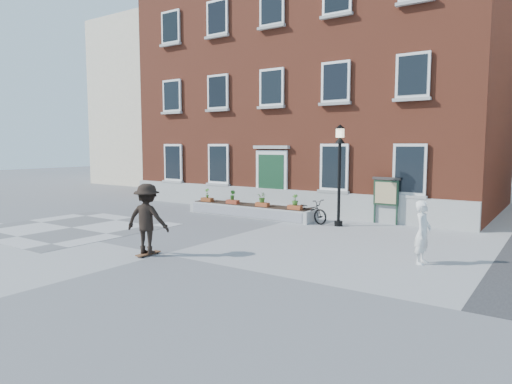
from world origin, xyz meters
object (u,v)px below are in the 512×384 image
Objects in this scene: bicycle at (309,211)px; skateboarder at (147,219)px; bystander at (423,232)px; notice_board at (386,192)px; lamp_post at (340,161)px.

skateboarder is at bearing -175.61° from bicycle.
bystander is 0.90× the size of notice_board.
bicycle is 0.90× the size of skateboarder.
bystander reaches higher than bicycle.
lamp_post is at bearing -76.12° from bicycle.
lamp_post is 2.10× the size of notice_board.
lamp_post reaches higher than bicycle.
lamp_post is at bearing -131.19° from notice_board.
bicycle is 0.99× the size of notice_board.
skateboarder reaches higher than bicycle.
lamp_post is 8.05m from skateboarder.
lamp_post reaches higher than notice_board.
bicycle is at bearing 55.76° from bystander.
lamp_post is at bearing 48.11° from bystander.
bicycle is 0.47× the size of lamp_post.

